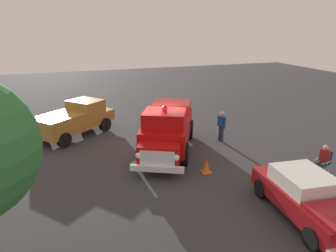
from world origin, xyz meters
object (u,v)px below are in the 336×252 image
at_px(vintage_fire_truck, 167,128).
at_px(classic_hot_rod, 308,197).
at_px(spectator_seated, 323,159).
at_px(traffic_cone, 206,166).
at_px(parked_pickup, 75,119).
at_px(spectator_standing, 222,124).
at_px(lawn_chair_near_truck, 324,160).

bearing_deg(vintage_fire_truck, classic_hot_rod, 19.97).
xyz_separation_m(spectator_seated, traffic_cone, (-1.71, -4.64, -0.39)).
distance_m(classic_hot_rod, parked_pickup, 12.74).
bearing_deg(vintage_fire_truck, spectator_standing, 96.03).
relative_size(parked_pickup, spectator_seated, 3.76).
relative_size(classic_hot_rod, spectator_standing, 2.70).
relative_size(vintage_fire_truck, traffic_cone, 9.91).
distance_m(vintage_fire_truck, spectator_standing, 3.23).
bearing_deg(parked_pickup, spectator_standing, 64.61).
bearing_deg(vintage_fire_truck, spectator_seated, 49.86).
relative_size(classic_hot_rod, parked_pickup, 0.93).
height_order(vintage_fire_truck, lawn_chair_near_truck, vintage_fire_truck).
xyz_separation_m(spectator_seated, spectator_standing, (-4.92, -2.22, 0.27)).
bearing_deg(classic_hot_rod, traffic_cone, -156.98).
height_order(classic_hot_rod, traffic_cone, classic_hot_rod).
bearing_deg(spectator_standing, classic_hot_rod, -5.42).
distance_m(vintage_fire_truck, parked_pickup, 5.74).
distance_m(vintage_fire_truck, lawn_chair_near_truck, 7.19).
bearing_deg(parked_pickup, traffic_cone, 36.72).
relative_size(spectator_seated, traffic_cone, 2.03).
height_order(parked_pickup, lawn_chair_near_truck, parked_pickup).
xyz_separation_m(vintage_fire_truck, classic_hot_rod, (6.93, 2.52, -0.45)).
bearing_deg(spectator_standing, vintage_fire_truck, -83.97).
distance_m(lawn_chair_near_truck, traffic_cone, 5.05).
height_order(lawn_chair_near_truck, spectator_seated, spectator_seated).
distance_m(spectator_seated, spectator_standing, 5.41).
height_order(lawn_chair_near_truck, spectator_standing, spectator_standing).
relative_size(lawn_chair_near_truck, spectator_seated, 0.79).
distance_m(vintage_fire_truck, spectator_seated, 7.12).
height_order(vintage_fire_truck, spectator_seated, vintage_fire_truck).
xyz_separation_m(classic_hot_rod, lawn_chair_near_truck, (-2.40, 3.04, -0.16)).
xyz_separation_m(vintage_fire_truck, parked_pickup, (-3.87, -4.24, -0.21)).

